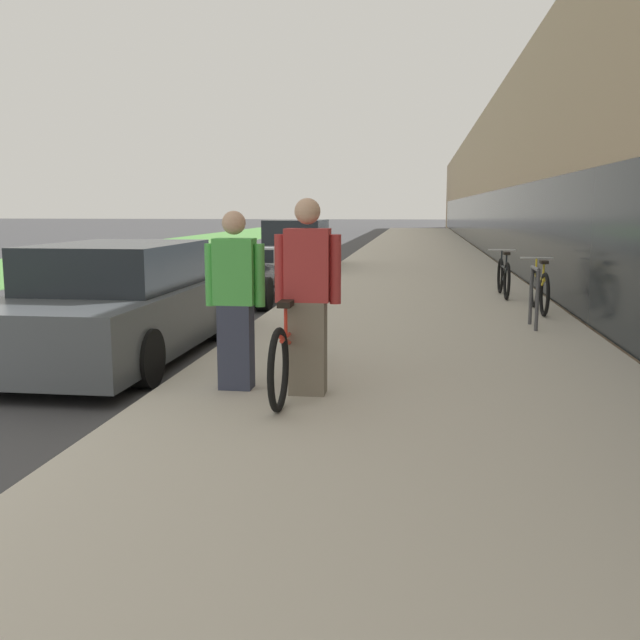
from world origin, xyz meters
TOP-DOWN VIEW (x-y plane):
  - sidewalk_slab at (5.53, 21.00)m, footprint 4.73×70.00m
  - storefront_facade at (12.93, 29.00)m, footprint 10.01×70.00m
  - lawn_strip at (-6.26, 25.00)m, footprint 5.39×70.00m
  - tandem_bicycle at (4.44, 2.84)m, footprint 0.52×2.53m
  - person_rider at (4.58, 2.52)m, footprint 0.59×0.23m
  - person_bystander at (3.91, 2.62)m, footprint 0.55×0.22m
  - bike_rack_hoop at (7.13, 6.47)m, footprint 0.05×0.60m
  - cruiser_bike_nearest at (7.45, 8.03)m, footprint 0.52×1.64m
  - cruiser_bike_middle at (7.12, 10.03)m, footprint 0.52×1.72m
  - parked_sedan_curbside at (2.01, 4.44)m, footprint 1.89×4.53m
  - vintage_roadster_curbside at (2.15, 9.72)m, footprint 1.68×4.17m
  - parked_sedan_far at (2.18, 15.98)m, footprint 1.85×4.47m

SIDE VIEW (x-z plane):
  - lawn_strip at x=-6.26m, z-range 0.00..0.03m
  - sidewalk_slab at x=5.53m, z-range 0.00..0.15m
  - vintage_roadster_curbside at x=2.15m, z-range -0.07..0.90m
  - cruiser_bike_nearest at x=7.45m, z-range 0.09..0.93m
  - cruiser_bike_middle at x=7.12m, z-range 0.08..0.94m
  - tandem_bicycle at x=4.44m, z-range 0.09..0.96m
  - parked_sedan_curbside at x=2.01m, z-range -0.05..1.32m
  - parked_sedan_far at x=2.18m, z-range -0.07..1.39m
  - bike_rack_hoop at x=7.13m, z-range 0.24..1.08m
  - person_bystander at x=3.91m, z-range 0.15..1.77m
  - person_rider at x=4.58m, z-range 0.15..1.88m
  - storefront_facade at x=12.93m, z-range -0.01..5.58m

